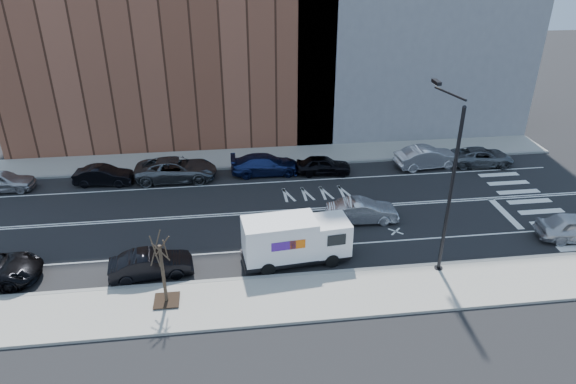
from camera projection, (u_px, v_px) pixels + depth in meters
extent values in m
plane|color=black|center=(289.00, 211.00, 32.89)|extent=(120.00, 120.00, 0.00)
cube|color=gray|center=(312.00, 297.00, 25.08)|extent=(44.00, 3.60, 0.15)
cube|color=gray|center=(275.00, 156.00, 40.62)|extent=(44.00, 3.60, 0.15)
cube|color=gray|center=(306.00, 275.00, 26.66)|extent=(44.00, 0.25, 0.17)
cube|color=gray|center=(278.00, 165.00, 39.03)|extent=(44.00, 0.25, 0.17)
cube|color=brown|center=(165.00, 1.00, 40.77)|extent=(26.00, 10.00, 22.00)
cylinder|color=black|center=(450.00, 195.00, 25.07)|extent=(0.18, 0.18, 9.00)
cylinder|color=black|center=(438.00, 269.00, 27.08)|extent=(0.44, 0.44, 0.20)
sphere|color=black|center=(464.00, 107.00, 23.04)|extent=(0.20, 0.20, 0.20)
cylinder|color=black|center=(450.00, 93.00, 24.48)|extent=(0.11, 3.49, 0.48)
cube|color=black|center=(436.00, 82.00, 25.93)|extent=(0.25, 0.80, 0.18)
cube|color=#FFF2CC|center=(436.00, 84.00, 25.98)|extent=(0.18, 0.55, 0.03)
cube|color=black|center=(167.00, 300.00, 24.59)|extent=(1.20, 1.20, 0.04)
cylinder|color=#382B1E|center=(163.00, 274.00, 23.90)|extent=(0.16, 0.16, 3.20)
cylinder|color=#382B1E|center=(165.00, 249.00, 23.28)|extent=(0.06, 0.80, 1.44)
cylinder|color=#382B1E|center=(162.00, 246.00, 23.48)|extent=(0.81, 0.31, 1.19)
cylinder|color=#382B1E|center=(156.00, 248.00, 23.36)|extent=(0.58, 0.76, 1.50)
cylinder|color=#382B1E|center=(155.00, 251.00, 23.11)|extent=(0.47, 0.61, 1.37)
cylinder|color=#382B1E|center=(161.00, 252.00, 23.06)|extent=(0.72, 0.29, 1.13)
cube|color=black|center=(295.00, 255.00, 27.71)|extent=(5.82, 2.46, 0.27)
cube|color=white|center=(331.00, 235.00, 27.64)|extent=(2.01, 2.13, 1.82)
cube|color=black|center=(348.00, 228.00, 27.70)|extent=(0.22, 1.69, 0.87)
cube|color=black|center=(337.00, 240.00, 26.65)|extent=(1.00, 0.13, 0.64)
cube|color=black|center=(326.00, 221.00, 28.38)|extent=(1.00, 0.13, 0.64)
cube|color=black|center=(346.00, 247.00, 28.23)|extent=(0.31, 1.83, 0.32)
cube|color=white|center=(280.00, 238.00, 27.00)|extent=(4.01, 2.37, 2.10)
cube|color=#47198C|center=(284.00, 246.00, 26.05)|extent=(1.27, 0.14, 0.50)
cube|color=orange|center=(298.00, 244.00, 26.20)|extent=(0.82, 0.10, 0.50)
cube|color=#47198C|center=(276.00, 226.00, 27.83)|extent=(1.27, 0.14, 0.50)
cube|color=orange|center=(289.00, 225.00, 27.97)|extent=(0.82, 0.10, 0.50)
cylinder|color=black|center=(332.00, 260.00, 27.28)|extent=(0.79, 0.33, 0.77)
cylinder|color=black|center=(322.00, 242.00, 28.87)|extent=(0.79, 0.33, 0.77)
cylinder|color=black|center=(268.00, 269.00, 26.60)|extent=(0.79, 0.33, 0.77)
cylinder|color=black|center=(262.00, 250.00, 28.19)|extent=(0.79, 0.33, 0.77)
imported|color=#A8A7AC|center=(2.00, 181.00, 35.15)|extent=(4.21, 1.72, 1.43)
imported|color=black|center=(104.00, 175.00, 36.06)|extent=(4.16, 1.78, 1.33)
imported|color=#4D5055|center=(176.00, 169.00, 36.68)|extent=(5.78, 2.74, 1.59)
imported|color=navy|center=(266.00, 164.00, 37.60)|extent=(5.09, 2.13, 1.47)
imported|color=black|center=(323.00, 165.00, 37.61)|extent=(4.13, 1.98, 1.36)
imported|color=#B6B6BB|center=(427.00, 157.00, 38.60)|extent=(5.02, 2.19, 1.61)
imported|color=#54585C|center=(481.00, 157.00, 39.06)|extent=(4.94, 2.61, 1.32)
imported|color=#AEAEB3|center=(362.00, 211.00, 31.40)|extent=(4.38, 1.67, 1.43)
imported|color=black|center=(151.00, 265.00, 26.41)|extent=(4.38, 1.99, 1.39)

